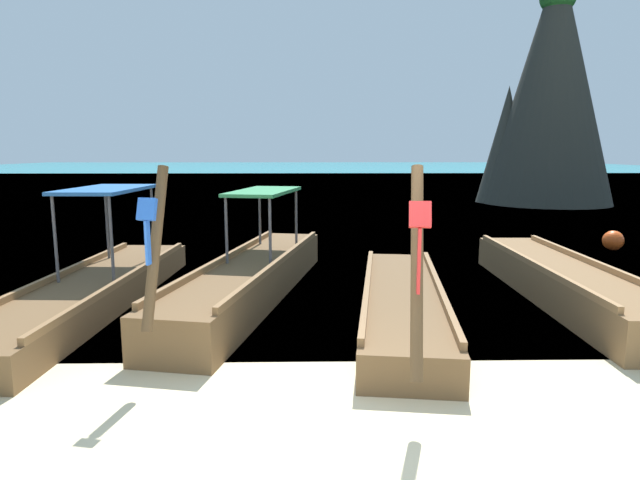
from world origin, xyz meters
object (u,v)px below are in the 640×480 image
karst_rock (548,87)px  longtail_boat_blue_ribbon (252,277)px  longtail_boat_green_ribbon (91,289)px  longtail_boat_red_ribbon (402,302)px  mooring_buoy_near (613,241)px  longtail_boat_turquoise_ribbon (563,282)px

karst_rock → longtail_boat_blue_ribbon: bearing=-125.7°
longtail_boat_green_ribbon → longtail_boat_blue_ribbon: (2.62, 0.52, 0.07)m
longtail_boat_red_ribbon → mooring_buoy_near: bearing=41.3°
longtail_boat_green_ribbon → longtail_boat_turquoise_ribbon: size_ratio=1.12×
longtail_boat_green_ribbon → longtail_boat_blue_ribbon: 2.67m
longtail_boat_blue_ribbon → longtail_boat_turquoise_ribbon: size_ratio=1.08×
karst_rock → mooring_buoy_near: 14.56m
karst_rock → mooring_buoy_near: bearing=-105.6°
longtail_boat_green_ribbon → mooring_buoy_near: longtail_boat_green_ribbon is taller
longtail_boat_red_ribbon → karst_rock: karst_rock is taller
longtail_boat_turquoise_ribbon → longtail_boat_blue_ribbon: bearing=177.1°
longtail_boat_blue_ribbon → longtail_boat_turquoise_ribbon: bearing=-2.9°
longtail_boat_turquoise_ribbon → longtail_boat_green_ribbon: bearing=-178.3°
longtail_boat_blue_ribbon → karst_rock: size_ratio=0.62×
longtail_boat_turquoise_ribbon → mooring_buoy_near: bearing=53.3°
longtail_boat_turquoise_ribbon → karst_rock: karst_rock is taller
longtail_boat_green_ribbon → longtail_boat_blue_ribbon: longtail_boat_green_ribbon is taller
longtail_boat_green_ribbon → longtail_boat_blue_ribbon: bearing=11.2°
longtail_boat_red_ribbon → longtail_boat_blue_ribbon: bearing=153.0°
longtail_boat_blue_ribbon → mooring_buoy_near: size_ratio=13.82×
longtail_boat_green_ribbon → longtail_boat_red_ribbon: bearing=-8.2°
longtail_boat_red_ribbon → karst_rock: 21.95m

